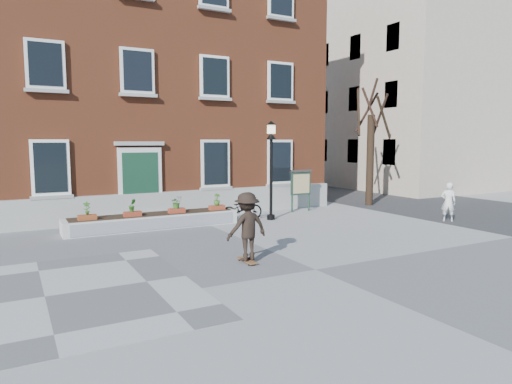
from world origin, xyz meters
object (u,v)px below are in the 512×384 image
notice_board (301,183)px  bicycle (242,209)px  skateboarder (247,227)px  lamp_post (271,156)px  parked_car (296,177)px  bystander (448,202)px

notice_board → bicycle: bearing=-166.4°
skateboarder → lamp_post: bearing=54.3°
bicycle → lamp_post: (1.10, -0.40, 2.07)m
parked_car → lamp_post: lamp_post is taller
bystander → bicycle: bearing=17.5°
notice_board → lamp_post: bearing=-151.7°
bicycle → bystander: (6.98, -4.08, 0.31)m
parked_car → lamp_post: 12.84m
lamp_post → skateboarder: size_ratio=2.13×
bystander → skateboarder: skateboarder is taller
lamp_post → skateboarder: (-3.84, -5.34, -1.58)m
bystander → skateboarder: bearing=57.6°
bicycle → skateboarder: size_ratio=0.97×
lamp_post → parked_car: bearing=52.0°
parked_car → skateboarder: bearing=-108.8°
notice_board → skateboarder: bearing=-132.9°
bicycle → bystander: bearing=-121.0°
parked_car → bystander: (-1.95, -13.71, 0.02)m
bystander → lamp_post: bearing=15.8°
parked_car → bystander: 13.85m
bicycle → skateboarder: (-2.74, -5.74, 0.49)m
parked_car → skateboarder: (-11.67, -15.37, 0.20)m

